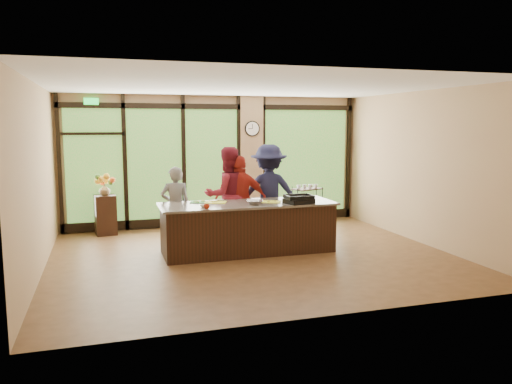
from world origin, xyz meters
TOP-DOWN VIEW (x-y plane):
  - floor at (0.00, 0.00)m, footprint 7.00×7.00m
  - ceiling at (0.00, 0.00)m, footprint 7.00×7.00m
  - back_wall at (0.00, 3.00)m, footprint 7.00×0.00m
  - left_wall at (-3.50, 0.00)m, footprint 0.00×6.00m
  - right_wall at (3.50, 0.00)m, footprint 0.00×6.00m
  - window_wall at (0.16, 2.95)m, footprint 6.90×0.12m
  - island_base at (0.00, 0.30)m, footprint 3.10×1.00m
  - countertop at (0.00, 0.30)m, footprint 3.20×1.10m
  - wall_clock at (0.85, 2.87)m, footprint 0.36×0.04m
  - cook_left at (-1.21, 1.11)m, footprint 0.60×0.43m
  - cook_midleft at (-0.19, 1.11)m, footprint 1.01×0.83m
  - cook_midright at (0.05, 0.98)m, footprint 1.09×0.65m
  - cook_right at (0.68, 1.12)m, footprint 1.38×0.97m
  - roasting_pan at (0.87, -0.02)m, footprint 0.56×0.48m
  - mixing_bowl at (0.07, 0.11)m, footprint 0.35×0.35m
  - cutting_board_left at (-0.82, 0.62)m, footprint 0.42×0.36m
  - cutting_board_center at (-0.56, 0.50)m, footprint 0.46×0.40m
  - cutting_board_right at (0.43, 0.27)m, footprint 0.46×0.41m
  - prep_bowl_near at (-0.86, 0.05)m, footprint 0.16×0.16m
  - prep_bowl_mid at (0.15, 0.27)m, footprint 0.19×0.19m
  - prep_bowl_far at (-0.44, 0.69)m, footprint 0.15×0.15m
  - red_ramekin at (-0.85, -0.12)m, footprint 0.12×0.12m
  - flower_stand at (-2.50, 2.62)m, footprint 0.47×0.47m
  - flower_vase at (-2.50, 2.62)m, footprint 0.31×0.31m
  - bar_cart at (2.09, 2.46)m, footprint 0.78×0.61m

SIDE VIEW (x-z plane):
  - floor at x=0.00m, z-range 0.00..0.00m
  - flower_stand at x=-2.50m, z-range 0.00..0.85m
  - island_base at x=0.00m, z-range 0.00..0.88m
  - bar_cart at x=2.09m, z-range 0.09..1.03m
  - cook_left at x=-1.21m, z-range 0.00..1.55m
  - cook_midright at x=0.05m, z-range 0.00..1.74m
  - countertop at x=0.00m, z-range 0.88..0.92m
  - cutting_board_left at x=-0.82m, z-range 0.92..0.93m
  - cutting_board_right at x=0.43m, z-range 0.92..0.93m
  - cutting_board_center at x=-0.56m, z-range 0.92..0.93m
  - prep_bowl_far at x=-0.44m, z-range 0.92..0.95m
  - prep_bowl_mid at x=0.15m, z-range 0.92..0.97m
  - prep_bowl_near at x=-0.86m, z-range 0.92..0.97m
  - cook_midleft at x=-0.19m, z-range 0.00..1.91m
  - mixing_bowl at x=0.07m, z-range 0.92..1.00m
  - red_ramekin at x=-0.85m, z-range 0.92..1.00m
  - roasting_pan at x=0.87m, z-range 0.92..1.00m
  - flower_vase at x=-2.50m, z-range 0.85..1.09m
  - cook_right at x=0.68m, z-range 0.00..1.95m
  - window_wall at x=0.16m, z-range -0.11..2.89m
  - back_wall at x=0.00m, z-range -2.00..5.00m
  - left_wall at x=-3.50m, z-range -1.50..4.50m
  - right_wall at x=3.50m, z-range -1.50..4.50m
  - wall_clock at x=0.85m, z-range 2.07..2.43m
  - ceiling at x=0.00m, z-range 3.00..3.00m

